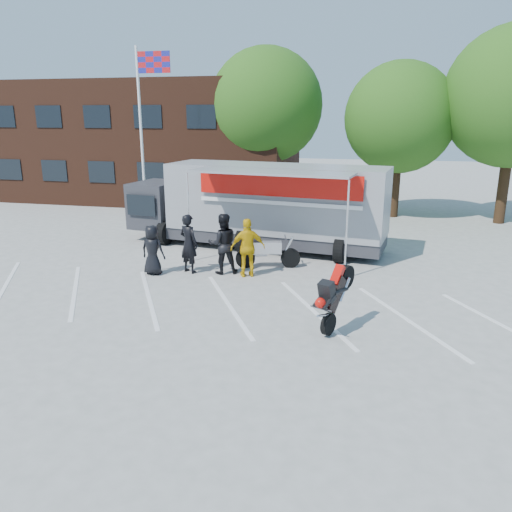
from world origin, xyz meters
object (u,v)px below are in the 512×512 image
at_px(flagpole, 145,116).
at_px(spectator_leather_a, 153,250).
at_px(tree_left, 266,106).
at_px(spectator_leather_c, 223,244).
at_px(stunt_bike_rider, 340,328).
at_px(spectator_leather_b, 189,244).
at_px(tree_mid, 400,118).
at_px(transporter_truck, 263,247).
at_px(spectator_hivis, 248,248).
at_px(parked_motorcycle, 268,268).

bearing_deg(flagpole, spectator_leather_a, -64.76).
relative_size(tree_left, spectator_leather_c, 4.30).
relative_size(spectator_leather_a, spectator_leather_c, 0.82).
height_order(stunt_bike_rider, spectator_leather_b, spectator_leather_b).
height_order(tree_mid, stunt_bike_rider, tree_mid).
relative_size(transporter_truck, spectator_hivis, 5.36).
xyz_separation_m(flagpole, parked_motorcycle, (6.80, -5.36, -5.05)).
relative_size(tree_left, transporter_truck, 0.84).
xyz_separation_m(tree_mid, spectator_leather_a, (-7.97, -11.94, -4.12)).
bearing_deg(spectator_leather_a, tree_mid, -119.21).
height_order(tree_left, spectator_leather_a, tree_left).
distance_m(flagpole, spectator_leather_b, 8.80).
bearing_deg(tree_left, spectator_leather_a, -94.31).
distance_m(stunt_bike_rider, spectator_leather_b, 6.36).
bearing_deg(parked_motorcycle, tree_mid, -37.60).
distance_m(tree_left, spectator_hivis, 13.44).
bearing_deg(tree_left, flagpole, -125.28).
distance_m(tree_left, tree_mid, 7.10).
bearing_deg(stunt_bike_rider, parked_motorcycle, 146.36).
bearing_deg(spectator_leather_b, spectator_leather_c, -147.26).
xyz_separation_m(tree_mid, parked_motorcycle, (-4.44, -10.36, -4.94)).
distance_m(flagpole, tree_left, 7.37).
height_order(tree_left, spectator_hivis, tree_left).
bearing_deg(spectator_leather_a, spectator_hivis, -166.51).
xyz_separation_m(stunt_bike_rider, spectator_leather_a, (-6.34, 2.99, 0.82)).
xyz_separation_m(tree_mid, transporter_truck, (-5.18, -7.74, -4.94)).
height_order(flagpole, spectator_hivis, flagpole).
bearing_deg(spectator_leather_a, tree_left, -89.77).
height_order(parked_motorcycle, spectator_leather_a, spectator_leather_a).
xyz_separation_m(tree_left, stunt_bike_rider, (5.36, -15.93, -5.57)).
height_order(spectator_leather_a, spectator_hivis, spectator_hivis).
bearing_deg(stunt_bike_rider, transporter_truck, 141.09).
bearing_deg(transporter_truck, parked_motorcycle, -66.36).
height_order(stunt_bike_rider, spectator_leather_c, spectator_leather_c).
relative_size(flagpole, parked_motorcycle, 3.52).
distance_m(transporter_truck, spectator_hivis, 3.84).
xyz_separation_m(parked_motorcycle, spectator_hivis, (-0.44, -1.09, 0.96)).
height_order(stunt_bike_rider, spectator_leather_a, spectator_leather_a).
bearing_deg(flagpole, stunt_bike_rider, -45.94).
xyz_separation_m(transporter_truck, spectator_hivis, (0.31, -3.70, 0.96)).
relative_size(transporter_truck, spectator_leather_a, 6.24).
bearing_deg(tree_mid, spectator_leather_a, -123.74).
relative_size(flagpole, spectator_leather_b, 4.05).
distance_m(tree_mid, spectator_hivis, 13.07).
distance_m(tree_left, spectator_leather_c, 13.18).
relative_size(tree_mid, spectator_leather_b, 3.89).
xyz_separation_m(spectator_leather_b, spectator_hivis, (2.01, 0.02, -0.03)).
distance_m(flagpole, parked_motorcycle, 10.03).
bearing_deg(spectator_hivis, stunt_bike_rider, 110.32).
xyz_separation_m(tree_left, spectator_leather_b, (0.11, -12.47, -4.58)).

